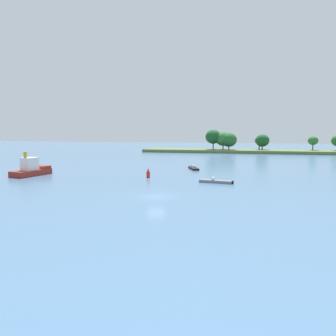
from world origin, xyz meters
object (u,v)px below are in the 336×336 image
(small_motorboat, at_px, (216,181))
(channel_buoy_red, at_px, (148,173))
(tugboat, at_px, (31,169))
(fishing_skiff, at_px, (194,168))

(small_motorboat, distance_m, channel_buoy_red, 14.23)
(tugboat, xyz_separation_m, fishing_skiff, (31.41, 18.28, -1.01))
(tugboat, relative_size, channel_buoy_red, 4.64)
(tugboat, distance_m, channel_buoy_red, 24.72)
(small_motorboat, relative_size, fishing_skiff, 1.03)
(small_motorboat, bearing_deg, fishing_skiff, 109.25)
(fishing_skiff, xyz_separation_m, channel_buoy_red, (-6.82, -15.81, 0.55))
(tugboat, height_order, small_motorboat, tugboat)
(small_motorboat, xyz_separation_m, fishing_skiff, (-6.87, 19.67, -0.01))
(channel_buoy_red, bearing_deg, tugboat, -174.28)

